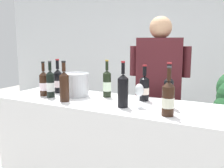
# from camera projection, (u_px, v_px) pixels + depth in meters

# --- Properties ---
(wall_back) EXTENTS (8.00, 0.10, 2.80)m
(wall_back) POSITION_uv_depth(u_px,v_px,m) (188.00, 47.00, 4.27)
(wall_back) COLOR silver
(wall_back) RESTS_ON ground_plane
(counter) EXTENTS (2.23, 0.64, 1.01)m
(counter) POSITION_uv_depth(u_px,v_px,m) (122.00, 161.00, 2.15)
(counter) COLOR white
(counter) RESTS_ON ground_plane
(wine_bottle_0) EXTENTS (0.07, 0.07, 0.34)m
(wine_bottle_0) POSITION_uv_depth(u_px,v_px,m) (107.00, 84.00, 2.27)
(wine_bottle_0) COLOR black
(wine_bottle_0) RESTS_ON counter
(wine_bottle_2) EXTENTS (0.08, 0.08, 0.35)m
(wine_bottle_2) POSITION_uv_depth(u_px,v_px,m) (123.00, 90.00, 1.91)
(wine_bottle_2) COLOR black
(wine_bottle_2) RESTS_ON counter
(wine_bottle_3) EXTENTS (0.08, 0.08, 0.33)m
(wine_bottle_3) POSITION_uv_depth(u_px,v_px,m) (58.00, 81.00, 2.47)
(wine_bottle_3) COLOR black
(wine_bottle_3) RESTS_ON counter
(wine_bottle_4) EXTENTS (0.08, 0.08, 0.34)m
(wine_bottle_4) POSITION_uv_depth(u_px,v_px,m) (64.00, 85.00, 2.10)
(wine_bottle_4) COLOR black
(wine_bottle_4) RESTS_ON counter
(wine_bottle_5) EXTENTS (0.09, 0.09, 0.34)m
(wine_bottle_5) POSITION_uv_depth(u_px,v_px,m) (168.00, 99.00, 1.70)
(wine_bottle_5) COLOR black
(wine_bottle_5) RESTS_ON counter
(wine_bottle_6) EXTENTS (0.08, 0.08, 0.32)m
(wine_bottle_6) POSITION_uv_depth(u_px,v_px,m) (44.00, 84.00, 2.33)
(wine_bottle_6) COLOR black
(wine_bottle_6) RESTS_ON counter
(wine_bottle_7) EXTENTS (0.07, 0.07, 0.33)m
(wine_bottle_7) POSITION_uv_depth(u_px,v_px,m) (51.00, 84.00, 2.26)
(wine_bottle_7) COLOR black
(wine_bottle_7) RESTS_ON counter
(wine_bottle_8) EXTENTS (0.07, 0.07, 0.34)m
(wine_bottle_8) POSITION_uv_depth(u_px,v_px,m) (168.00, 91.00, 1.91)
(wine_bottle_8) COLOR black
(wine_bottle_8) RESTS_ON counter
(wine_bottle_9) EXTENTS (0.08, 0.08, 0.30)m
(wine_bottle_9) POSITION_uv_depth(u_px,v_px,m) (144.00, 88.00, 2.13)
(wine_bottle_9) COLOR black
(wine_bottle_9) RESTS_ON counter
(wine_glass) EXTENTS (0.07, 0.07, 0.18)m
(wine_glass) POSITION_uv_depth(u_px,v_px,m) (139.00, 91.00, 1.91)
(wine_glass) COLOR silver
(wine_glass) RESTS_ON counter
(ice_bucket) EXTENTS (0.23, 0.23, 0.21)m
(ice_bucket) POSITION_uv_depth(u_px,v_px,m) (76.00, 85.00, 2.31)
(ice_bucket) COLOR silver
(ice_bucket) RESTS_ON counter
(person_server) EXTENTS (0.58, 0.33, 1.74)m
(person_server) POSITION_uv_depth(u_px,v_px,m) (158.00, 106.00, 2.57)
(person_server) COLOR black
(person_server) RESTS_ON ground_plane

